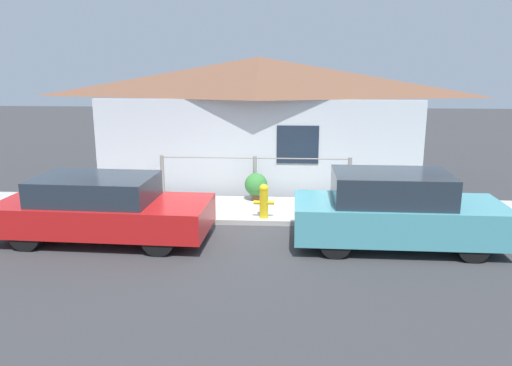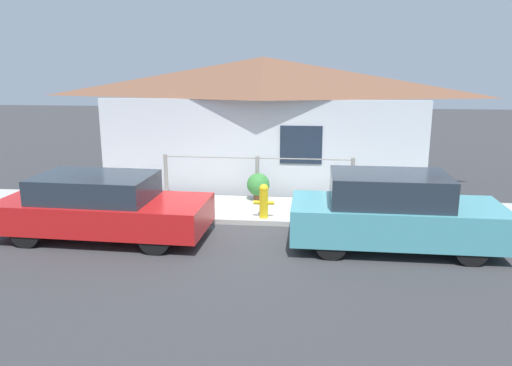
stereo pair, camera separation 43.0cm
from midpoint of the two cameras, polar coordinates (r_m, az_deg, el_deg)
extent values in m
plane|color=#38383A|center=(11.09, 0.23, -4.87)|extent=(60.00, 60.00, 0.00)
cube|color=#B2AFA8|center=(12.06, 0.74, -3.06)|extent=(24.00, 2.08, 0.11)
cube|color=silver|center=(13.28, 1.37, 3.96)|extent=(8.72, 0.12, 2.59)
cube|color=#1E2838|center=(13.14, 6.11, 4.36)|extent=(1.10, 0.04, 1.00)
pyramid|color=brown|center=(14.13, 1.77, 12.03)|extent=(9.12, 2.20, 1.09)
cylinder|color=gray|center=(13.18, -9.33, 0.91)|extent=(0.10, 0.10, 1.09)
cylinder|color=gray|center=(12.76, 1.12, 0.67)|extent=(0.10, 0.10, 1.09)
cylinder|color=gray|center=(12.79, 11.89, 0.40)|extent=(0.10, 0.10, 1.09)
cylinder|color=gray|center=(12.66, 1.13, 2.86)|extent=(4.80, 0.03, 0.03)
cube|color=red|center=(10.58, -15.78, -3.33)|extent=(4.26, 1.84, 0.59)
cube|color=#232D38|center=(10.51, -16.81, -0.45)|extent=(2.36, 1.57, 0.49)
cylinder|color=black|center=(10.86, -7.85, -3.68)|extent=(0.63, 0.22, 0.63)
cylinder|color=black|center=(9.54, -10.22, -6.22)|extent=(0.63, 0.22, 0.63)
cylinder|color=black|center=(11.83, -20.11, -2.96)|extent=(0.63, 0.22, 0.63)
cylinder|color=black|center=(10.63, -23.75, -5.12)|extent=(0.63, 0.22, 0.63)
cube|color=teal|center=(10.01, 16.84, -4.16)|extent=(3.99, 1.65, 0.69)
cube|color=#232D38|center=(9.82, 16.18, -0.63)|extent=(2.20, 1.44, 0.58)
cylinder|color=black|center=(11.01, 22.48, -4.50)|extent=(0.58, 0.21, 0.58)
cylinder|color=black|center=(9.78, 24.60, -6.95)|extent=(0.58, 0.21, 0.58)
cylinder|color=black|center=(10.60, 9.53, -4.31)|extent=(0.58, 0.21, 0.58)
cylinder|color=black|center=(9.31, 9.91, -6.88)|extent=(0.58, 0.21, 0.58)
cylinder|color=yellow|center=(11.18, 1.99, -2.42)|extent=(0.20, 0.20, 0.63)
sphere|color=yellow|center=(11.09, 2.01, -0.65)|extent=(0.21, 0.21, 0.21)
cylinder|color=yellow|center=(11.19, 1.27, -2.24)|extent=(0.18, 0.09, 0.09)
cylinder|color=yellow|center=(11.17, 2.73, -2.29)|extent=(0.18, 0.09, 0.09)
cylinder|color=brown|center=(12.67, 1.23, -1.54)|extent=(0.22, 0.22, 0.18)
sphere|color=#387F38|center=(12.59, 1.24, -0.18)|extent=(0.58, 0.58, 0.58)
camera|label=1|loc=(0.22, -88.89, 0.27)|focal=35.00mm
camera|label=2|loc=(0.22, 91.11, -0.27)|focal=35.00mm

